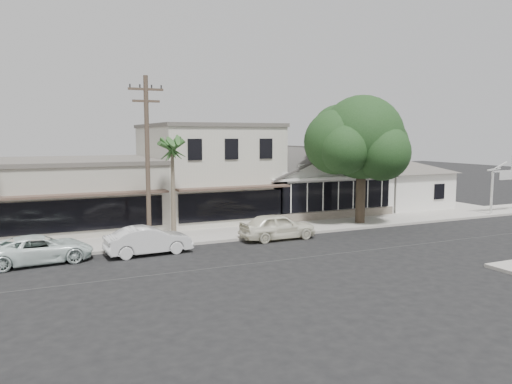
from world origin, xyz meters
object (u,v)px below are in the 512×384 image
car_2 (40,249)px  shade_tree (359,140)px  arch_sign (512,173)px  utility_pole (148,158)px  car_0 (278,226)px  car_1 (148,240)px

car_2 → shade_tree: (19.66, 2.37, 4.99)m
arch_sign → utility_pole: size_ratio=0.46×
utility_pole → car_0: utility_pole is taller
shade_tree → utility_pole: bearing=-174.3°
car_0 → shade_tree: (7.11, 2.19, 4.90)m
arch_sign → car_2: 32.85m
utility_pole → arch_sign: bearing=0.2°
utility_pole → car_1: bearing=-104.4°
car_0 → car_1: size_ratio=1.03×
car_0 → arch_sign: bearing=-88.0°
utility_pole → shade_tree: 14.42m
car_1 → shade_tree: bearing=-83.1°
car_2 → utility_pole: bearing=-85.4°
car_1 → shade_tree: (14.66, 2.74, 4.94)m
arch_sign → car_1: arch_sign is taller
arch_sign → shade_tree: 13.38m
utility_pole → car_2: 6.82m
car_0 → car_1: bearing=93.7°
car_2 → shade_tree: size_ratio=0.55×
arch_sign → car_0: (-20.19, -0.87, -2.41)m
arch_sign → car_1: (-27.74, -1.42, -2.45)m
arch_sign → shade_tree: bearing=174.2°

